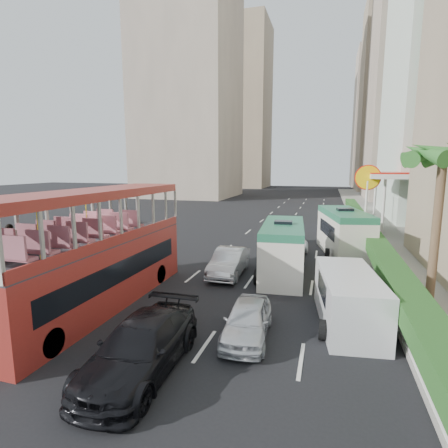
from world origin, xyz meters
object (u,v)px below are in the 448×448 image
at_px(car_black, 142,371).
at_px(palm_tree, 436,230).
at_px(minibus_far, 344,233).
at_px(car_silver_lane_a, 229,275).
at_px(double_decker_bus, 96,249).
at_px(panel_van_near, 348,299).
at_px(van_asset, 290,248).
at_px(panel_van_far, 333,220).
at_px(shell_station, 402,203).
at_px(minibus_near, 283,249).
at_px(car_silver_lane_b, 247,337).

relative_size(car_black, palm_tree, 0.82).
bearing_deg(minibus_far, car_silver_lane_a, -145.43).
bearing_deg(car_silver_lane_a, car_black, -91.22).
relative_size(double_decker_bus, panel_van_near, 2.21).
height_order(car_silver_lane_a, van_asset, car_silver_lane_a).
height_order(panel_van_near, panel_van_far, panel_van_near).
bearing_deg(double_decker_bus, shell_station, 55.18).
xyz_separation_m(double_decker_bus, minibus_far, (10.55, 12.54, -1.00)).
height_order(double_decker_bus, minibus_far, double_decker_bus).
bearing_deg(panel_van_far, shell_station, 4.17).
bearing_deg(shell_station, minibus_near, -118.78).
bearing_deg(van_asset, double_decker_bus, -127.78).
bearing_deg(car_silver_lane_b, car_silver_lane_a, 106.75).
xyz_separation_m(double_decker_bus, panel_van_near, (10.30, 1.22, -1.53)).
bearing_deg(car_silver_lane_a, double_decker_bus, -127.34).
distance_m(car_silver_lane_a, minibus_far, 9.29).
xyz_separation_m(car_black, shell_station, (11.70, 26.90, 2.75)).
height_order(panel_van_far, shell_station, shell_station).
bearing_deg(panel_van_near, shell_station, 67.65).
xyz_separation_m(minibus_far, shell_station, (5.45, 10.46, 1.22)).
distance_m(car_silver_lane_a, panel_van_far, 17.56).
distance_m(car_silver_lane_b, van_asset, 14.35).
bearing_deg(palm_tree, car_black, -140.25).
distance_m(car_silver_lane_b, shell_station, 25.82).
height_order(van_asset, panel_van_far, panel_van_far).
relative_size(car_black, shell_station, 0.66).
bearing_deg(minibus_near, double_decker_bus, -141.18).
height_order(van_asset, minibus_near, minibus_near).
distance_m(minibus_near, palm_tree, 7.51).
height_order(van_asset, shell_station, shell_station).
relative_size(van_asset, minibus_far, 0.68).
relative_size(car_silver_lane_a, van_asset, 0.95).
bearing_deg(car_black, shell_station, 64.90).
bearing_deg(panel_van_far, minibus_near, -101.75).
bearing_deg(car_silver_lane_b, car_black, -135.08).
xyz_separation_m(minibus_near, palm_tree, (6.71, -2.78, 1.93)).
xyz_separation_m(car_silver_lane_a, shell_station, (11.76, 17.12, 2.75)).
xyz_separation_m(double_decker_bus, car_silver_lane_a, (4.24, 5.88, -2.53)).
xyz_separation_m(car_silver_lane_b, panel_van_far, (3.17, 23.42, 0.98)).
relative_size(car_silver_lane_b, panel_van_near, 0.76).
height_order(double_decker_bus, panel_van_near, double_decker_bus).
xyz_separation_m(van_asset, panel_van_far, (3.15, 9.07, 0.98)).
xyz_separation_m(minibus_near, shell_station, (8.91, 16.22, 1.30)).
xyz_separation_m(car_silver_lane_a, car_black, (0.05, -9.79, 0.00)).
bearing_deg(palm_tree, car_silver_lane_a, 168.85).
height_order(car_silver_lane_a, car_black, car_black).
distance_m(minibus_far, panel_van_far, 9.93).
xyz_separation_m(car_silver_lane_a, car_silver_lane_b, (2.60, -6.87, 0.00)).
relative_size(car_silver_lane_a, minibus_near, 0.68).
xyz_separation_m(double_decker_bus, minibus_near, (7.09, 6.78, -1.08)).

